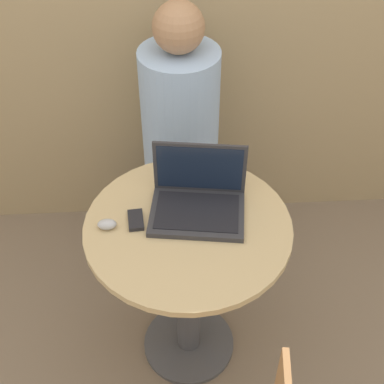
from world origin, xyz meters
TOP-DOWN VIEW (x-y plane):
  - ground_plane at (0.00, 0.00)m, footprint 12.00×12.00m
  - round_table at (0.00, 0.00)m, footprint 0.70×0.70m
  - laptop at (0.04, 0.07)m, footprint 0.34×0.27m
  - cell_phone at (-0.17, 0.02)m, footprint 0.06×0.09m
  - computer_mouse at (-0.27, -0.00)m, footprint 0.06×0.04m
  - person_seated at (0.00, 0.65)m, footprint 0.35×0.51m

SIDE VIEW (x-z plane):
  - ground_plane at x=0.00m, z-range 0.00..0.00m
  - person_seated at x=0.00m, z-range -0.10..1.15m
  - round_table at x=0.00m, z-range 0.16..0.90m
  - cell_phone at x=-0.17m, z-range 0.74..0.76m
  - computer_mouse at x=-0.27m, z-range 0.74..0.78m
  - laptop at x=0.04m, z-range 0.68..0.90m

